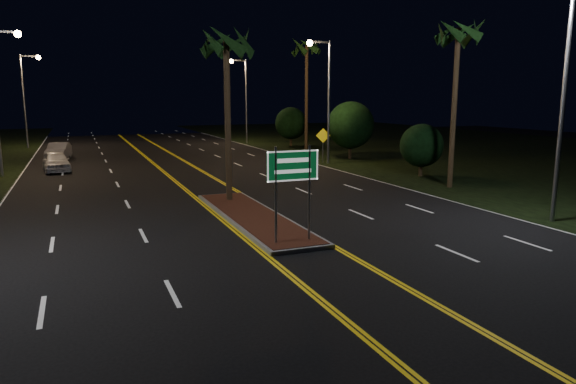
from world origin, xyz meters
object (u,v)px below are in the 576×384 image
car_near (56,160)px  warning_sign (323,140)px  streetlight_right_far (243,91)px  shrub_far (291,123)px  shrub_near (422,146)px  palm_right_far (307,49)px  streetlight_left_mid (0,85)px  palm_median (226,44)px  median_island (253,217)px  shrub_mid (351,125)px  highway_sign (293,175)px  car_far (58,150)px  palm_right_near (458,34)px  streetlight_left_far (27,90)px  streetlight_right_near (558,77)px  streetlight_right_mid (324,87)px

car_near → warning_sign: bearing=-13.8°
streetlight_right_far → shrub_far: bearing=-62.0°
streetlight_right_far → shrub_near: 28.39m
car_near → palm_right_far: bearing=7.4°
streetlight_left_mid → palm_median: bearing=-51.8°
median_island → shrub_far: shrub_far is taller
streetlight_left_mid → palm_right_far: palm_right_far is taller
median_island → shrub_mid: size_ratio=2.22×
streetlight_right_far → shrub_mid: size_ratio=1.95×
median_island → car_near: 19.74m
palm_right_far → shrub_near: (0.70, -16.00, -7.20)m
highway_sign → car_far: bearing=104.9°
streetlight_right_far → shrub_mid: bearing=-79.3°
palm_right_near → shrub_mid: palm_right_near is taller
palm_right_near → shrub_far: bearing=87.1°
streetlight_left_far → palm_right_near: size_ratio=0.97×
median_island → palm_right_near: (12.50, 3.00, 8.13)m
streetlight_right_near → shrub_near: bearing=76.5°
highway_sign → streetlight_right_far: (10.61, 39.20, 3.25)m
streetlight_right_far → warning_sign: 19.91m
median_island → shrub_near: bearing=27.4°
streetlight_left_mid → palm_right_near: bearing=-31.2°
car_near → car_far: (-0.04, 7.50, -0.01)m
streetlight_left_mid → shrub_far: bearing=26.2°
highway_sign → car_far: 30.87m
streetlight_left_far → palm_right_far: 27.50m
streetlight_left_far → shrub_far: bearing=-18.1°
highway_sign → streetlight_left_far: streetlight_left_far is taller
palm_median → warning_sign: (10.80, 11.99, -5.55)m
streetlight_right_near → shrub_near: size_ratio=2.73×
palm_median → car_far: palm_median is taller
shrub_far → car_near: size_ratio=0.83×
highway_sign → car_far: highway_sign is taller
palm_right_far → streetlight_left_far: bearing=149.1°
streetlight_right_mid → shrub_mid: 4.90m
streetlight_right_mid → shrub_mid: streetlight_right_mid is taller
shrub_mid → shrub_near: bearing=-92.9°
highway_sign → palm_right_near: bearing=30.0°
streetlight_right_near → palm_right_far: 28.30m
car_near → streetlight_right_mid: bearing=-15.4°
median_island → highway_sign: 4.80m
streetlight_right_far → warning_sign: streetlight_right_far is taller
highway_sign → streetlight_left_mid: bearing=116.6°
palm_median → palm_right_near: (12.50, -0.50, 0.94)m
streetlight_right_near → streetlight_left_mid: bearing=134.0°
shrub_near → shrub_mid: (0.50, 10.00, 0.78)m
median_island → palm_right_far: (12.80, 23.00, 9.06)m
median_island → shrub_far: (13.80, 29.00, 2.25)m
shrub_far → streetlight_left_far: bearing=161.9°
median_island → highway_sign: (0.00, -4.20, 2.32)m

